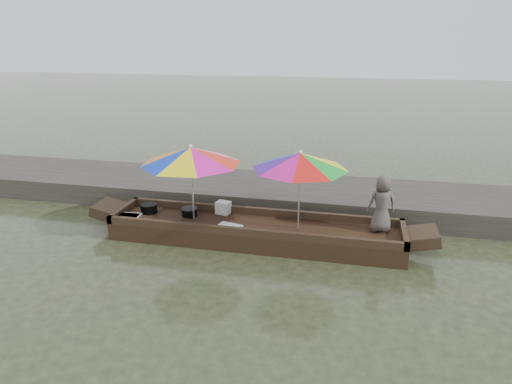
% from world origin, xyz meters
% --- Properties ---
extents(water, '(80.00, 80.00, 0.00)m').
position_xyz_m(water, '(0.00, 0.00, 0.00)').
color(water, '#272B1B').
rests_on(water, ground).
extents(dock, '(22.00, 2.20, 0.50)m').
position_xyz_m(dock, '(0.00, 2.20, 0.25)').
color(dock, '#2D2B26').
rests_on(dock, ground).
extents(boat_hull, '(5.74, 1.20, 0.35)m').
position_xyz_m(boat_hull, '(0.00, 0.00, 0.17)').
color(boat_hull, black).
rests_on(boat_hull, water).
extents(cooking_pot, '(0.35, 0.35, 0.18)m').
position_xyz_m(cooking_pot, '(-2.33, 0.17, 0.44)').
color(cooking_pot, black).
rests_on(cooking_pot, boat_hull).
extents(tray_crayfish, '(0.49, 0.36, 0.09)m').
position_xyz_m(tray_crayfish, '(-2.56, -0.29, 0.39)').
color(tray_crayfish, silver).
rests_on(tray_crayfish, boat_hull).
extents(tray_scallop, '(0.54, 0.44, 0.06)m').
position_xyz_m(tray_scallop, '(-0.44, -0.31, 0.38)').
color(tray_scallop, silver).
rests_on(tray_scallop, boat_hull).
extents(charcoal_grill, '(0.32, 0.32, 0.15)m').
position_xyz_m(charcoal_grill, '(-1.43, 0.18, 0.43)').
color(charcoal_grill, black).
rests_on(charcoal_grill, boat_hull).
extents(supply_bag, '(0.32, 0.27, 0.26)m').
position_xyz_m(supply_bag, '(-0.78, 0.45, 0.48)').
color(supply_bag, silver).
rests_on(supply_bag, boat_hull).
extents(vendor, '(0.62, 0.49, 1.10)m').
position_xyz_m(vendor, '(2.38, 0.24, 0.90)').
color(vendor, '#4C4540').
rests_on(vendor, boat_hull).
extents(umbrella_bow, '(2.50, 2.50, 1.55)m').
position_xyz_m(umbrella_bow, '(-1.27, 0.00, 1.12)').
color(umbrella_bow, red).
rests_on(umbrella_bow, boat_hull).
extents(umbrella_stern, '(1.83, 1.83, 1.55)m').
position_xyz_m(umbrella_stern, '(0.85, 0.00, 1.12)').
color(umbrella_stern, yellow).
rests_on(umbrella_stern, boat_hull).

